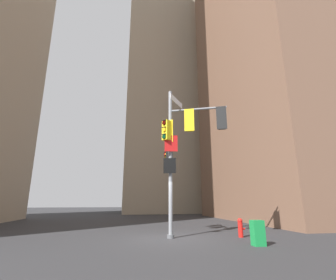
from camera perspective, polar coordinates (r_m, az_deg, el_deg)
ground at (r=11.61m, az=0.62°, el=-22.37°), size 120.00×120.00×0.00m
building_tower_right at (r=31.33m, az=27.67°, el=19.53°), size 16.59×16.59×36.51m
building_mid_block at (r=43.76m, az=-1.12°, el=15.89°), size 12.20×12.20×47.35m
signal_pole_assembly at (r=12.22m, az=2.68°, el=-1.00°), size 3.09×3.83×7.16m
fire_hydrant at (r=12.32m, az=16.87°, el=-19.27°), size 0.33×0.23×0.84m
newspaper_box at (r=10.24m, az=20.59°, el=-20.00°), size 0.45×0.36×0.91m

